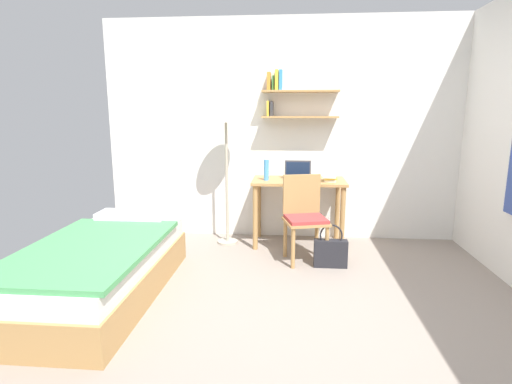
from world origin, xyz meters
The scene contains 10 objects.
ground_plane centered at (0.00, 0.00, 0.00)m, with size 5.28×5.28×0.00m, color gray.
wall_back centered at (0.00, 2.02, 1.31)m, with size 4.40×0.27×2.60m.
bed centered at (-1.54, 0.19, 0.24)m, with size 0.98×1.93×0.54m.
desk centered at (0.13, 1.70, 0.62)m, with size 1.05×0.57×0.76m.
desk_chair centered at (0.18, 1.19, 0.48)m, with size 0.50×0.49×0.88m.
standing_lamp centered at (-0.69, 1.66, 1.42)m, with size 0.36×0.36×1.63m.
laptop centered at (0.12, 1.73, 0.81)m, with size 0.30×0.22×0.21m.
water_bottle centered at (-0.24, 1.64, 0.88)m, with size 0.06×0.06×0.24m, color #4C99DB.
book_stack centered at (0.47, 1.64, 0.80)m, with size 0.17×0.24×0.07m.
handbag centered at (0.45, 1.01, 0.15)m, with size 0.33×0.11×0.44m.
Camera 1 is at (0.04, -2.85, 1.53)m, focal length 28.22 mm.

